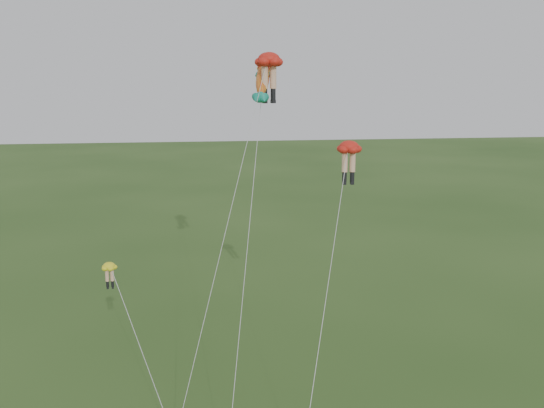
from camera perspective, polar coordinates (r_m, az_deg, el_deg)
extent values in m
ellipsoid|color=red|center=(36.31, -0.29, 13.45)|extent=(2.07, 2.07, 0.86)
cylinder|color=#F3B58F|center=(36.20, -0.69, 11.85)|extent=(0.38, 0.38, 1.32)
cylinder|color=black|center=(36.22, -0.68, 10.28)|extent=(0.30, 0.30, 0.66)
cube|color=black|center=(36.23, -0.68, 9.61)|extent=(0.30, 0.42, 0.19)
cylinder|color=#F3B58F|center=(36.39, 0.11, 11.85)|extent=(0.38, 0.38, 1.32)
cylinder|color=black|center=(36.40, 0.11, 10.29)|extent=(0.30, 0.30, 0.66)
cube|color=black|center=(36.41, 0.11, 9.62)|extent=(0.30, 0.42, 0.19)
cylinder|color=silver|center=(33.00, -4.40, -2.61)|extent=(5.88, 8.16, 19.35)
ellipsoid|color=red|center=(32.84, 7.26, 5.36)|extent=(1.47, 1.47, 0.70)
cylinder|color=#F3B58F|center=(32.89, 6.86, 3.93)|extent=(0.31, 0.31, 1.06)
cylinder|color=black|center=(33.01, 6.83, 2.56)|extent=(0.24, 0.24, 0.53)
cube|color=black|center=(33.07, 6.82, 1.98)|extent=(0.19, 0.32, 0.15)
cylinder|color=#F3B58F|center=(32.98, 7.59, 3.94)|extent=(0.31, 0.31, 1.06)
cylinder|color=black|center=(33.10, 7.55, 2.57)|extent=(0.24, 0.24, 0.53)
cube|color=black|center=(33.15, 7.54, 1.98)|extent=(0.19, 0.32, 0.15)
cylinder|color=silver|center=(30.62, 5.16, -8.45)|extent=(3.84, 7.12, 14.58)
ellipsoid|color=yellow|center=(29.92, -15.09, -5.67)|extent=(0.84, 0.84, 0.38)
cylinder|color=#F3B58F|center=(30.06, -15.27, -6.50)|extent=(0.17, 0.17, 0.58)
cylinder|color=black|center=(30.19, -15.22, -7.29)|extent=(0.13, 0.13, 0.29)
cube|color=black|center=(30.25, -15.20, -7.62)|extent=(0.11, 0.18, 0.08)
cylinder|color=#F3B58F|center=(30.05, -14.82, -6.48)|extent=(0.17, 0.17, 0.58)
cylinder|color=black|center=(30.19, -14.78, -7.27)|extent=(0.13, 0.13, 0.29)
cube|color=black|center=(30.25, -14.76, -7.60)|extent=(0.11, 0.18, 0.08)
cylinder|color=silver|center=(30.08, -11.74, -14.53)|extent=(3.35, 2.84, 9.28)
ellipsoid|color=gold|center=(36.96, -0.88, 11.75)|extent=(1.54, 3.25, 2.61)
sphere|color=gold|center=(36.96, -0.88, 11.75)|extent=(1.15, 1.42, 1.26)
cone|color=#169079|center=(36.96, -0.88, 11.75)|extent=(0.93, 1.28, 1.22)
cone|color=#169079|center=(36.96, -0.88, 11.75)|extent=(0.93, 1.28, 1.22)
cone|color=#169079|center=(36.96, -0.88, 11.75)|extent=(0.53, 0.72, 0.68)
cone|color=#169079|center=(36.96, -0.88, 11.75)|extent=(0.53, 0.72, 0.68)
cone|color=red|center=(36.96, -0.88, 11.75)|extent=(0.57, 0.73, 0.66)
cylinder|color=silver|center=(32.11, -2.38, -4.38)|extent=(3.22, 11.99, 17.85)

